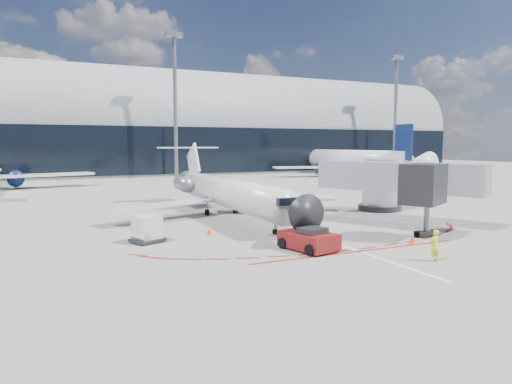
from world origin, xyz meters
name	(u,v)px	position (x,y,z in m)	size (l,w,h in m)	color
ground	(271,221)	(0.00, 0.00, 0.00)	(260.00, 260.00, 0.00)	slate
apron_centerline	(260,217)	(0.00, 2.00, 0.01)	(0.25, 40.00, 0.01)	silver
apron_stop_bar	(359,251)	(0.00, -11.50, 0.01)	(14.00, 0.25, 0.01)	maroon
terminal_building	(131,133)	(0.00, 64.97, 8.52)	(150.00, 24.15, 24.00)	#9B9EA1
jet_bridge	(393,183)	(9.79, -3.01, 3.01)	(10.03, 15.20, 4.90)	gray
light_mast_centre	(175,108)	(5.00, 48.00, 12.50)	(0.70, 0.70, 25.00)	slate
light_mast_east	(395,116)	(55.00, 48.00, 12.50)	(0.70, 0.70, 25.00)	slate
regional_jet	(226,192)	(-2.40, 3.70, 2.11)	(20.48, 25.26, 6.33)	silver
pushback_tug	(309,240)	(-2.45, -9.91, 0.60)	(2.86, 5.36, 1.36)	#570E0C
ramp_worker	(434,245)	(2.23, -14.92, 0.84)	(0.62, 0.40, 1.69)	#C9FF1A
uld_container	(147,229)	(-10.64, -3.94, 0.85)	(2.29, 2.15, 1.71)	black
safety_cone_left	(209,231)	(-6.28, -3.19, 0.24)	(0.34, 0.34, 0.47)	#FF4705
safety_cone_right	(412,240)	(3.98, -11.47, 0.28)	(0.41, 0.41, 0.57)	#FF4705
bg_airliner_2	(347,145)	(37.80, 41.95, 5.92)	(36.62, 38.78, 11.85)	silver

